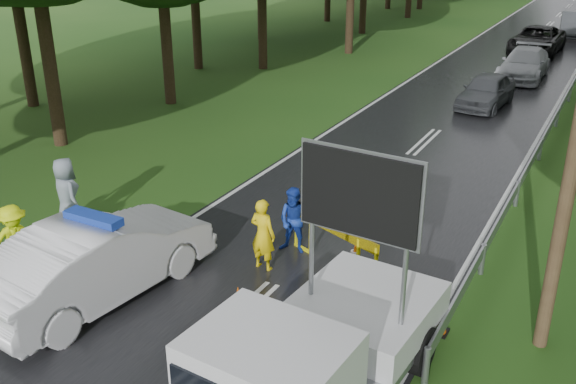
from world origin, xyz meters
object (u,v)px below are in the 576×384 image
Objects in this scene: work_truck at (315,359)px; civilian at (295,221)px; police_sedan at (99,260)px; queue_car_third at (537,40)px; barrier at (334,234)px; officer at (263,235)px; queue_car_fourth at (574,25)px; queue_car_first at (486,91)px; queue_car_second at (524,64)px.

work_truck is 3.23× the size of civilian.
police_sedan is 4.31m from civilian.
civilian is 27.26m from queue_car_third.
civilian is at bearing -118.86° from police_sedan.
police_sedan is at bearing -115.52° from barrier.
civilian is at bearing -98.80° from officer.
work_truck is at bearing -85.56° from queue_car_third.
queue_car_fourth is (1.25, 34.26, -0.02)m from barrier.
civilian is (-2.70, 4.51, -0.28)m from work_truck.
police_sedan is 1.03× the size of work_truck.
queue_car_first is at bearing -88.49° from queue_car_third.
queue_car_third is at bearing 97.17° from work_truck.
work_truck reaches higher than police_sedan.
queue_car_first reaches higher than barrier.
queue_car_first is (0.00, 14.72, -0.13)m from barrier.
police_sedan is 3.38m from officer.
barrier is 20.72m from queue_car_second.
barrier is at bearing 115.07° from work_truck.
officer is 1.03m from civilian.
queue_car_third is (-0.46, 6.77, 0.05)m from queue_car_second.
queue_car_fourth reaches higher than barrier.
queue_car_third is (0.00, 27.48, -0.05)m from barrier.
work_truck is at bearing -46.72° from barrier.
police_sedan is at bearing -103.93° from queue_car_fourth.
officer is at bearing -125.51° from police_sedan.
queue_car_second is 1.01× the size of queue_car_fourth.
queue_car_third is at bearing 93.74° from queue_car_second.
barrier is 0.61× the size of queue_car_first.
police_sedan is 18.32m from queue_car_first.
civilian reaches higher than queue_car_first.
barrier is 0.51× the size of queue_car_fourth.
civilian is (2.53, 3.49, -0.05)m from police_sedan.
work_truck is (5.22, -1.02, 0.22)m from police_sedan.
queue_car_first is (-1.62, 18.98, -0.38)m from work_truck.
queue_car_first is at bearing 99.13° from work_truck.
work_truck is at bearing -80.76° from queue_car_first.
police_sedan reaches higher than queue_car_third.
queue_car_first is at bearing 79.34° from civilian.
work_truck is 1.06× the size of queue_car_fourth.
queue_car_third is (1.07, 27.24, -0.03)m from civilian.
work_truck is 0.93× the size of queue_car_third.
barrier is at bearing -130.91° from police_sedan.
work_truck reaches higher than civilian.
queue_car_first is at bearing 112.46° from barrier.
queue_car_third reaches higher than queue_car_first.
queue_car_third is at bearing 112.46° from barrier.
civilian is at bearing 125.11° from work_truck.
queue_car_fourth is (0.79, 13.55, 0.08)m from queue_car_second.
queue_car_fourth is at bearing 90.68° from queue_car_first.
civilian is 0.29× the size of queue_car_third.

